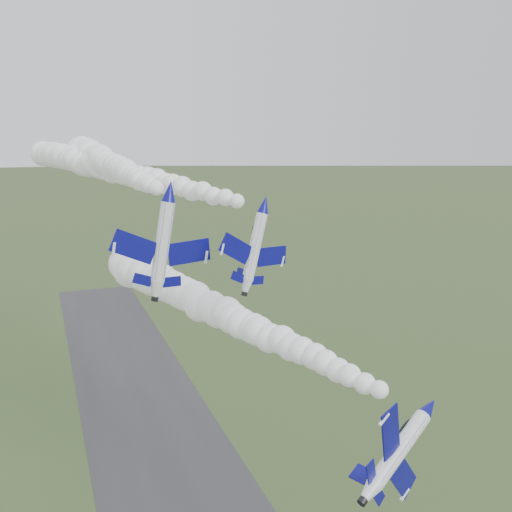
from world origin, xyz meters
The scene contains 6 objects.
jet_lead centered at (14.99, -1.85, 28.95)m, with size 6.44×11.79×9.26m.
smoke_trail_jet_lead centered at (4.29, 26.50, 30.70)m, with size 5.60×55.24×5.60m, color white, non-canonical shape.
jet_pair_left centered at (-3.00, 21.13, 46.98)m, with size 11.22×13.60×3.71m.
smoke_trail_jet_pair_left centered at (-5.53, 56.92, 48.51)m, with size 5.58×65.26×5.58m, color white, non-canonical shape.
jet_pair_right centered at (7.52, 19.52, 45.23)m, with size 9.52×11.49×3.66m.
smoke_trail_jet_pair_right centered at (-4.24, 56.72, 47.19)m, with size 5.22×72.86×5.22m, color white, non-canonical shape.
Camera 1 is at (-16.61, -40.27, 52.97)m, focal length 40.00 mm.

